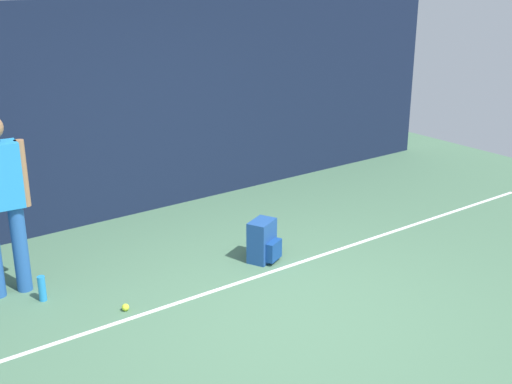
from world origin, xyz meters
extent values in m
plane|color=#4C7556|center=(0.00, 0.00, 0.00)|extent=(12.00, 12.00, 0.00)
cube|color=#141E38|center=(0.00, 3.00, 1.29)|extent=(10.00, 0.10, 2.58)
cube|color=white|center=(0.00, 0.66, 0.00)|extent=(9.00, 0.05, 0.00)
cylinder|color=#2659A5|center=(-1.73, 1.75, 0.42)|extent=(0.14, 0.14, 0.85)
cylinder|color=#9E704C|center=(-1.63, 1.74, 1.14)|extent=(0.09, 0.09, 0.62)
cube|color=#1E478C|center=(0.47, 0.94, 0.22)|extent=(0.36, 0.31, 0.44)
cube|color=navy|center=(0.53, 0.81, 0.14)|extent=(0.23, 0.17, 0.20)
sphere|color=#CCE033|center=(-1.14, 0.81, 0.03)|extent=(0.07, 0.07, 0.07)
cylinder|color=#268CD8|center=(-1.67, 1.43, 0.12)|extent=(0.07, 0.07, 0.24)
camera|label=1|loc=(-3.31, -4.08, 2.93)|focal=46.40mm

